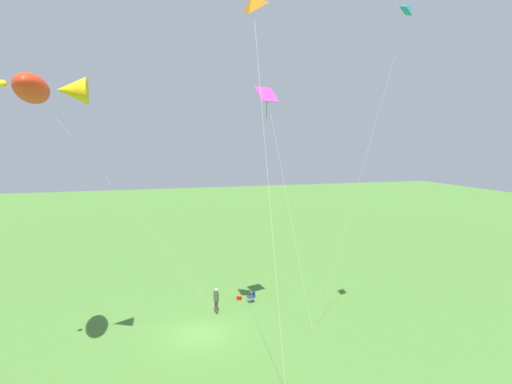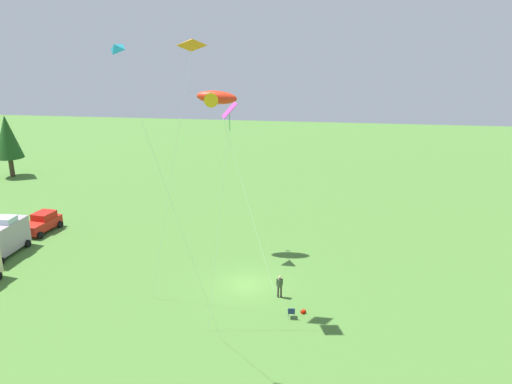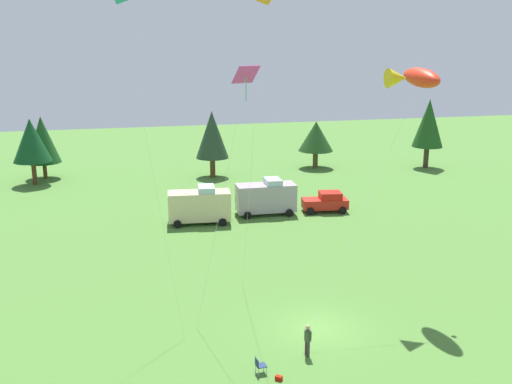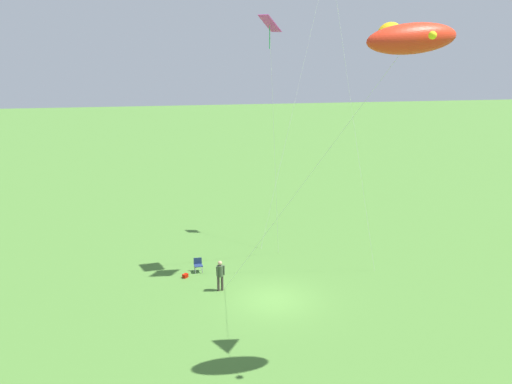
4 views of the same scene
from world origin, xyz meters
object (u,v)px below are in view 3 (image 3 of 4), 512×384
(backpack_on_grass, at_px, (279,378))
(kite_large_fish, at_px, (416,78))
(car_red_sedan, at_px, (326,202))
(kite_diamond_rainbow, at_px, (245,81))
(folding_chair, at_px, (259,365))
(kite_delta_teal, at_px, (119,0))
(van_motorhome_grey, at_px, (266,197))
(van_camper_beige, at_px, (200,205))
(person_kite_flyer, at_px, (308,338))

(backpack_on_grass, relative_size, kite_large_fish, 0.02)
(car_red_sedan, distance_m, kite_diamond_rainbow, 27.92)
(folding_chair, bearing_deg, backpack_on_grass, -51.26)
(car_red_sedan, height_order, kite_delta_teal, kite_delta_teal)
(van_motorhome_grey, bearing_deg, car_red_sedan, -3.75)
(van_camper_beige, height_order, kite_diamond_rainbow, kite_diamond_rainbow)
(person_kite_flyer, height_order, kite_diamond_rainbow, kite_diamond_rainbow)
(kite_diamond_rainbow, bearing_deg, folding_chair, -93.08)
(van_motorhome_grey, height_order, kite_delta_teal, kite_delta_teal)
(kite_diamond_rainbow, bearing_deg, kite_large_fish, 16.73)
(folding_chair, xyz_separation_m, kite_large_fish, (11.27, 7.50, 13.13))
(backpack_on_grass, xyz_separation_m, van_motorhome_grey, (6.07, 26.93, 1.53))
(van_camper_beige, distance_m, car_red_sedan, 12.08)
(backpack_on_grass, distance_m, kite_diamond_rainbow, 14.59)
(backpack_on_grass, xyz_separation_m, car_red_sedan, (11.75, 26.47, 0.84))
(kite_large_fish, bearing_deg, kite_diamond_rainbow, -163.27)
(kite_delta_teal, bearing_deg, kite_diamond_rainbow, -37.83)
(van_camper_beige, bearing_deg, kite_delta_teal, -106.00)
(van_camper_beige, xyz_separation_m, kite_delta_teal, (-6.15, -16.09, 16.21))
(backpack_on_grass, bearing_deg, kite_diamond_rainbow, 96.34)
(van_camper_beige, height_order, kite_delta_teal, kite_delta_teal)
(backpack_on_grass, distance_m, kite_large_fish, 19.00)
(folding_chair, xyz_separation_m, van_camper_beige, (0.50, 24.83, 1.16))
(backpack_on_grass, height_order, kite_large_fish, kite_large_fish)
(person_kite_flyer, bearing_deg, van_motorhome_grey, 66.10)
(van_camper_beige, bearing_deg, car_red_sedan, 9.02)
(kite_diamond_rainbow, bearing_deg, backpack_on_grass, -83.66)
(kite_diamond_rainbow, bearing_deg, person_kite_flyer, -50.20)
(van_camper_beige, height_order, van_motorhome_grey, same)
(folding_chair, distance_m, backpack_on_grass, 1.17)
(folding_chair, relative_size, backpack_on_grass, 2.56)
(folding_chair, xyz_separation_m, kite_delta_teal, (-5.65, 8.74, 17.36))
(van_camper_beige, relative_size, kite_delta_teal, 0.30)
(car_red_sedan, relative_size, kite_delta_teal, 0.24)
(van_camper_beige, height_order, car_red_sedan, van_camper_beige)
(person_kite_flyer, height_order, car_red_sedan, car_red_sedan)
(kite_large_fish, bearing_deg, car_red_sedan, 86.04)
(backpack_on_grass, xyz_separation_m, van_camper_beige, (-0.27, 25.61, 1.53))
(kite_diamond_rainbow, bearing_deg, car_red_sedan, 60.23)
(person_kite_flyer, distance_m, van_motorhome_grey, 25.40)
(folding_chair, xyz_separation_m, backpack_on_grass, (0.78, -0.79, -0.38))
(van_camper_beige, relative_size, kite_large_fish, 0.39)
(folding_chair, height_order, backpack_on_grass, folding_chair)
(kite_large_fish, height_order, kite_delta_teal, kite_delta_teal)
(backpack_on_grass, bearing_deg, car_red_sedan, 66.07)
(van_motorhome_grey, xyz_separation_m, kite_diamond_rainbow, (-6.62, -21.97, 12.18))
(van_motorhome_grey, height_order, kite_large_fish, kite_large_fish)
(backpack_on_grass, relative_size, kite_diamond_rainbow, 0.02)
(person_kite_flyer, relative_size, folding_chair, 2.12)
(van_camper_beige, height_order, kite_large_fish, kite_large_fish)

